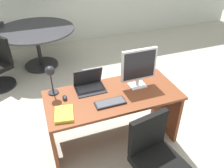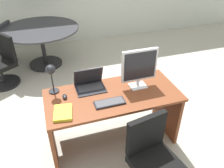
{
  "view_description": "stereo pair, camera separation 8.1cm",
  "coord_description": "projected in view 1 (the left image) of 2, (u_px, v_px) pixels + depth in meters",
  "views": [
    {
      "loc": [
        -0.74,
        -1.97,
        2.29
      ],
      "look_at": [
        0.0,
        0.04,
        0.88
      ],
      "focal_mm": 36.19,
      "sensor_mm": 36.0,
      "label": 1
    },
    {
      "loc": [
        -0.67,
        -1.99,
        2.29
      ],
      "look_at": [
        0.0,
        0.04,
        0.88
      ],
      "focal_mm": 36.19,
      "sensor_mm": 36.0,
      "label": 2
    }
  ],
  "objects": [
    {
      "name": "desk",
      "position": [
        112.0,
        108.0,
        2.77
      ],
      "size": [
        1.55,
        0.71,
        0.76
      ],
      "color": "brown",
      "rests_on": "ground"
    },
    {
      "name": "office_chair",
      "position": [
        155.0,
        163.0,
        2.32
      ],
      "size": [
        0.56,
        0.56,
        0.85
      ],
      "color": "black",
      "rests_on": "ground"
    },
    {
      "name": "laptop",
      "position": [
        89.0,
        82.0,
        2.68
      ],
      "size": [
        0.34,
        0.27,
        0.25
      ],
      "color": "black",
      "rests_on": "desk"
    },
    {
      "name": "meeting_table",
      "position": [
        37.0,
        38.0,
        4.4
      ],
      "size": [
        1.5,
        1.5,
        0.8
      ],
      "color": "black",
      "rests_on": "ground"
    },
    {
      "name": "book",
      "position": [
        64.0,
        114.0,
        2.29
      ],
      "size": [
        0.22,
        0.28,
        0.03
      ],
      "color": "yellow",
      "rests_on": "desk"
    },
    {
      "name": "monitor",
      "position": [
        139.0,
        66.0,
        2.6
      ],
      "size": [
        0.43,
        0.16,
        0.48
      ],
      "color": "silver",
      "rests_on": "desk"
    },
    {
      "name": "mouse",
      "position": [
        65.0,
        98.0,
        2.51
      ],
      "size": [
        0.05,
        0.09,
        0.04
      ],
      "color": "black",
      "rests_on": "desk"
    },
    {
      "name": "ground",
      "position": [
        85.0,
        83.0,
        4.19
      ],
      "size": [
        12.0,
        12.0,
        0.0
      ],
      "primitive_type": "plane",
      "color": "#B7B2A3"
    },
    {
      "name": "desk_lamp",
      "position": [
        50.0,
        74.0,
        2.46
      ],
      "size": [
        0.12,
        0.14,
        0.37
      ],
      "color": "black",
      "rests_on": "desk"
    },
    {
      "name": "keyboard",
      "position": [
        110.0,
        103.0,
        2.45
      ],
      "size": [
        0.34,
        0.14,
        0.02
      ],
      "color": "black",
      "rests_on": "desk"
    }
  ]
}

